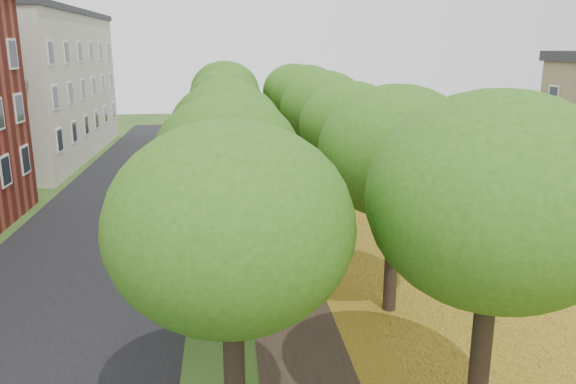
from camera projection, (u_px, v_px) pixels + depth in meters
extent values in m
cube|color=black|center=(109.00, 229.00, 24.80)|extent=(8.00, 70.00, 0.01)
cube|color=black|center=(277.00, 223.00, 25.61)|extent=(3.20, 70.00, 0.01)
cube|color=gold|center=(384.00, 220.00, 26.15)|extent=(7.50, 70.00, 0.01)
cube|color=black|center=(544.00, 208.00, 28.02)|extent=(9.00, 16.00, 0.01)
cylinder|color=black|center=(235.00, 383.00, 10.51)|extent=(0.40, 0.40, 3.41)
ellipsoid|color=#2E6014|center=(230.00, 224.00, 9.73)|extent=(4.36, 4.36, 3.70)
cylinder|color=black|center=(231.00, 264.00, 16.28)|extent=(0.40, 0.40, 3.41)
ellipsoid|color=#2E6014|center=(228.00, 158.00, 15.50)|extent=(4.36, 4.36, 3.70)
cylinder|color=black|center=(229.00, 207.00, 22.06)|extent=(0.40, 0.40, 3.41)
ellipsoid|color=#2E6014|center=(227.00, 128.00, 21.28)|extent=(4.36, 4.36, 3.70)
cylinder|color=black|center=(228.00, 174.00, 27.83)|extent=(0.40, 0.40, 3.41)
ellipsoid|color=#2E6014|center=(226.00, 111.00, 27.05)|extent=(4.36, 4.36, 3.70)
cylinder|color=black|center=(227.00, 152.00, 33.60)|extent=(0.40, 0.40, 3.41)
ellipsoid|color=#2E6014|center=(225.00, 100.00, 32.82)|extent=(4.36, 4.36, 3.70)
cylinder|color=black|center=(226.00, 137.00, 39.38)|extent=(0.40, 0.40, 3.41)
ellipsoid|color=#2E6014|center=(225.00, 92.00, 38.60)|extent=(4.36, 4.36, 3.70)
cylinder|color=black|center=(479.00, 367.00, 11.03)|extent=(0.40, 0.40, 3.41)
ellipsoid|color=#2E6014|center=(494.00, 215.00, 10.25)|extent=(4.36, 4.36, 3.70)
cylinder|color=black|center=(391.00, 257.00, 16.80)|extent=(0.40, 0.40, 3.41)
ellipsoid|color=#2E6014|center=(396.00, 155.00, 16.02)|extent=(4.36, 4.36, 3.70)
cylinder|color=black|center=(348.00, 203.00, 22.57)|extent=(0.40, 0.40, 3.41)
ellipsoid|color=#2E6014|center=(351.00, 126.00, 21.79)|extent=(4.36, 4.36, 3.70)
cylinder|color=black|center=(323.00, 172.00, 28.35)|extent=(0.40, 0.40, 3.41)
ellipsoid|color=#2E6014|center=(324.00, 110.00, 27.57)|extent=(4.36, 4.36, 3.70)
cylinder|color=black|center=(306.00, 151.00, 34.12)|extent=(0.40, 0.40, 3.41)
ellipsoid|color=#2E6014|center=(306.00, 99.00, 33.34)|extent=(4.36, 4.36, 3.70)
cylinder|color=black|center=(294.00, 136.00, 39.89)|extent=(0.40, 0.40, 3.41)
ellipsoid|color=#2E6014|center=(294.00, 91.00, 39.11)|extent=(4.36, 4.36, 3.70)
cube|color=beige|center=(16.00, 88.00, 39.84)|extent=(10.00, 20.00, 10.00)
cube|color=#2D2D33|center=(6.00, 11.00, 38.54)|extent=(10.30, 20.30, 0.40)
imported|color=maroon|center=(507.00, 202.00, 26.71)|extent=(3.98, 1.45, 1.31)
imported|color=#36363B|center=(482.00, 186.00, 29.40)|extent=(5.13, 2.15, 1.48)
imported|color=silver|center=(462.00, 177.00, 31.70)|extent=(4.89, 2.32, 1.35)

